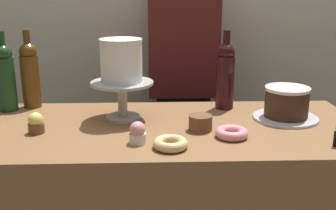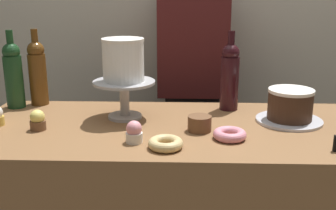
% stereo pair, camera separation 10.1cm
% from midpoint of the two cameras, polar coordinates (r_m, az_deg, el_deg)
% --- Properties ---
extents(back_wall, '(6.00, 0.05, 2.60)m').
position_cam_midpoint_polar(back_wall, '(2.32, -2.11, 13.70)').
color(back_wall, '#BCB7A8').
rests_on(back_wall, ground_plane).
extents(cake_stand_pedestal, '(0.24, 0.24, 0.15)m').
position_cam_midpoint_polar(cake_stand_pedestal, '(1.57, -8.23, 1.57)').
color(cake_stand_pedestal, '#B2B2B7').
rests_on(cake_stand_pedestal, display_counter).
extents(white_layer_cake, '(0.16, 0.16, 0.16)m').
position_cam_midpoint_polar(white_layer_cake, '(1.54, -8.42, 6.17)').
color(white_layer_cake, white).
rests_on(white_layer_cake, cake_stand_pedestal).
extents(silver_serving_platter, '(0.25, 0.25, 0.01)m').
position_cam_midpoint_polar(silver_serving_platter, '(1.63, 14.39, -1.74)').
color(silver_serving_platter, silver).
rests_on(silver_serving_platter, display_counter).
extents(chocolate_round_cake, '(0.17, 0.17, 0.12)m').
position_cam_midpoint_polar(chocolate_round_cake, '(1.61, 14.54, 0.41)').
color(chocolate_round_cake, '#3D2619').
rests_on(chocolate_round_cake, silver_serving_platter).
extents(wine_bottle_dark_red, '(0.08, 0.08, 0.33)m').
position_cam_midpoint_polar(wine_bottle_dark_red, '(1.70, 6.34, 4.25)').
color(wine_bottle_dark_red, black).
rests_on(wine_bottle_dark_red, display_counter).
extents(wine_bottle_green, '(0.08, 0.08, 0.33)m').
position_cam_midpoint_polar(wine_bottle_green, '(1.80, -23.29, 3.71)').
color(wine_bottle_green, '#193D1E').
rests_on(wine_bottle_green, display_counter).
extents(wine_bottle_amber, '(0.08, 0.08, 0.33)m').
position_cam_midpoint_polar(wine_bottle_amber, '(1.82, -20.25, 4.13)').
color(wine_bottle_amber, '#5B3814').
rests_on(wine_bottle_amber, display_counter).
extents(cupcake_lemon, '(0.06, 0.06, 0.07)m').
position_cam_midpoint_polar(cupcake_lemon, '(1.51, -19.81, -2.46)').
color(cupcake_lemon, brown).
rests_on(cupcake_lemon, display_counter).
extents(cupcake_strawberry, '(0.06, 0.06, 0.07)m').
position_cam_midpoint_polar(cupcake_strawberry, '(1.33, -6.43, -3.96)').
color(cupcake_strawberry, white).
rests_on(cupcake_strawberry, display_counter).
extents(donut_glazed, '(0.11, 0.11, 0.03)m').
position_cam_midpoint_polar(donut_glazed, '(1.29, -1.71, -5.42)').
color(donut_glazed, '#E0C17F').
rests_on(donut_glazed, display_counter).
extents(donut_pink, '(0.11, 0.11, 0.03)m').
position_cam_midpoint_polar(donut_pink, '(1.39, 6.86, -3.92)').
color(donut_pink, pink).
rests_on(donut_pink, display_counter).
extents(cookie_stack, '(0.08, 0.08, 0.05)m').
position_cam_midpoint_polar(cookie_stack, '(1.45, 2.57, -2.51)').
color(cookie_stack, brown).
rests_on(cookie_stack, display_counter).
extents(barista_figure, '(0.36, 0.22, 1.60)m').
position_cam_midpoint_polar(barista_figure, '(2.20, 0.74, 1.40)').
color(barista_figure, black).
rests_on(barista_figure, ground_plane).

